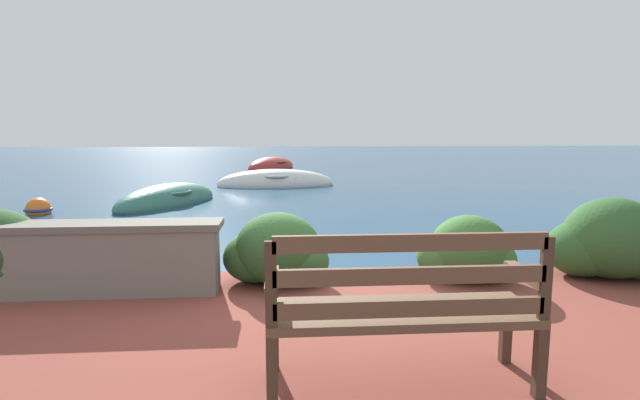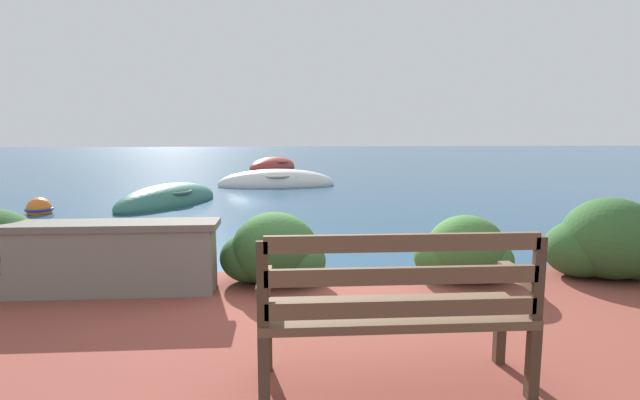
% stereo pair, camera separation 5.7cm
% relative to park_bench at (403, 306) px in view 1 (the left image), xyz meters
% --- Properties ---
extents(ground_plane, '(80.00, 80.00, 0.00)m').
position_rel_park_bench_xyz_m(ground_plane, '(-0.50, 2.39, -0.70)').
color(ground_plane, navy).
extents(park_bench, '(1.52, 0.48, 0.93)m').
position_rel_park_bench_xyz_m(park_bench, '(0.00, 0.00, 0.00)').
color(park_bench, '#433123').
rests_on(park_bench, patio_terrace).
extents(stone_wall, '(1.99, 0.39, 0.64)m').
position_rel_park_bench_xyz_m(stone_wall, '(-2.20, 1.80, -0.16)').
color(stone_wall, slate).
rests_on(stone_wall, patio_terrace).
extents(hedge_clump_left, '(0.76, 0.55, 0.52)m').
position_rel_park_bench_xyz_m(hedge_clump_left, '(-2.16, 2.00, -0.26)').
color(hedge_clump_left, '#2D5628').
rests_on(hedge_clump_left, patio_terrace).
extents(hedge_clump_centre, '(1.00, 0.72, 0.68)m').
position_rel_park_bench_xyz_m(hedge_clump_centre, '(-0.73, 1.98, -0.19)').
color(hedge_clump_centre, '#2D5628').
rests_on(hedge_clump_centre, patio_terrace).
extents(hedge_clump_right, '(0.94, 0.67, 0.64)m').
position_rel_park_bench_xyz_m(hedge_clump_right, '(1.10, 1.94, -0.21)').
color(hedge_clump_right, '#38662D').
rests_on(hedge_clump_right, patio_terrace).
extents(hedge_clump_far_right, '(1.17, 0.84, 0.79)m').
position_rel_park_bench_xyz_m(hedge_clump_far_right, '(2.53, 1.93, -0.14)').
color(hedge_clump_far_right, '#2D5628').
rests_on(hedge_clump_far_right, patio_terrace).
extents(rowboat_nearest, '(2.34, 3.11, 0.80)m').
position_rel_park_bench_xyz_m(rowboat_nearest, '(-3.21, 8.48, -0.64)').
color(rowboat_nearest, '#336B5B').
rests_on(rowboat_nearest, ground_plane).
extents(rowboat_mid, '(3.47, 1.39, 0.86)m').
position_rel_park_bench_xyz_m(rowboat_mid, '(-0.88, 11.87, -0.63)').
color(rowboat_mid, silver).
rests_on(rowboat_mid, ground_plane).
extents(rowboat_far, '(2.51, 2.93, 0.85)m').
position_rel_park_bench_xyz_m(rowboat_far, '(-1.15, 17.96, -0.63)').
color(rowboat_far, '#9E2D28').
rests_on(rowboat_far, ground_plane).
extents(mooring_buoy, '(0.52, 0.52, 0.47)m').
position_rel_park_bench_xyz_m(mooring_buoy, '(-5.48, 7.46, -0.62)').
color(mooring_buoy, orange).
rests_on(mooring_buoy, ground_plane).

